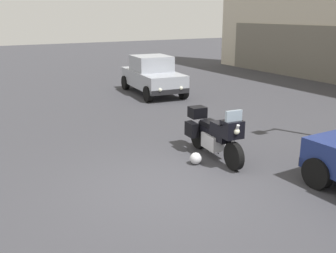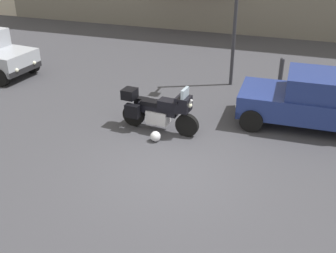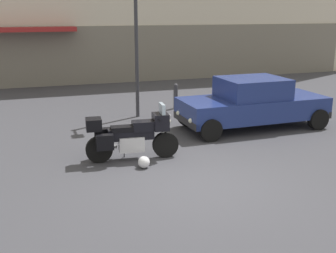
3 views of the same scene
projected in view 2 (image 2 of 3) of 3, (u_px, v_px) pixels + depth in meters
name	position (u px, v px, depth m)	size (l,w,h in m)	color
ground_plane	(170.00, 170.00, 9.64)	(80.00, 80.00, 0.00)	#38383D
motorcycle	(158.00, 110.00, 11.20)	(2.26, 0.82, 1.36)	black
helmet	(155.00, 136.00, 10.84)	(0.28, 0.28, 0.28)	silver
car_sedan_far	(322.00, 101.00, 11.32)	(4.61, 1.99, 1.56)	navy
streetlamp_curbside	(235.00, 5.00, 13.25)	(0.28, 0.94, 4.57)	#2D2D33
bollard_curbside	(281.00, 69.00, 14.59)	(0.16, 0.16, 0.94)	#333338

